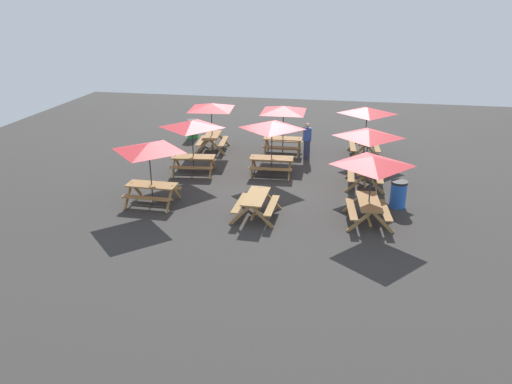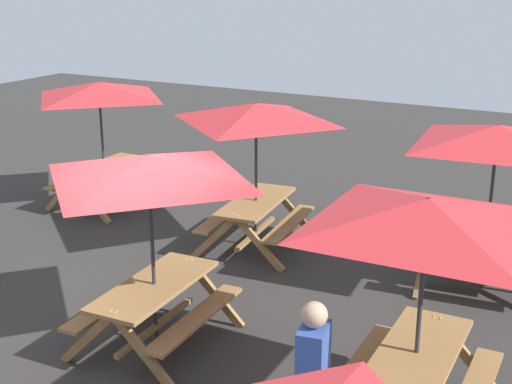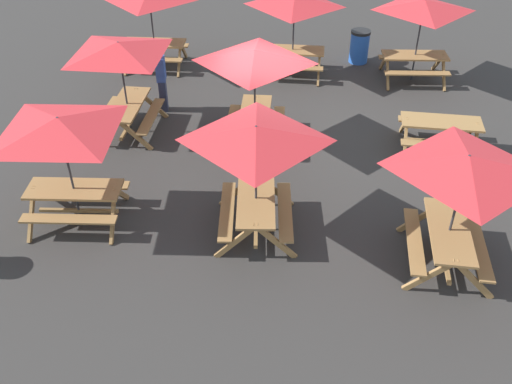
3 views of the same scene
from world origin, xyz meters
The scene contains 12 objects.
ground_plane centered at (0.00, 0.00, 0.00)m, with size 33.42×33.42×0.00m, color #33302D.
picnic_table_0 centered at (3.94, -0.01, 0.56)m, with size 1.83×1.56×0.81m.
picnic_table_1 centered at (0.10, -3.43, 1.99)m, with size 2.22×2.22×2.34m.
picnic_table_2 centered at (-3.83, 3.72, 1.99)m, with size 2.12×2.12×2.34m.
picnic_table_3 centered at (-3.44, -0.10, 1.99)m, with size 2.83×2.83×2.34m.
picnic_table_4 centered at (3.69, 3.75, 1.99)m, with size 2.20×2.20×2.34m.
picnic_table_5 centered at (0.25, 3.69, 1.99)m, with size 2.03×2.03×2.34m.
picnic_table_6 centered at (-0.34, -0.16, 1.99)m, with size 2.10×2.10×2.34m.
picnic_table_7 centered at (3.56, -3.91, 1.99)m, with size 2.02×2.02×2.34m.
picnic_table_8 centered at (-3.39, -3.57, 1.99)m, with size 2.82×2.82×2.34m.
trash_bin_blue centered at (2.19, 4.83, 0.49)m, with size 0.59×0.59×0.98m.
person_standing centered at (-2.89, 1.09, 0.89)m, with size 0.28×0.39×1.67m.
Camera 3 is at (1.18, -11.82, 7.17)m, focal length 40.00 mm.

